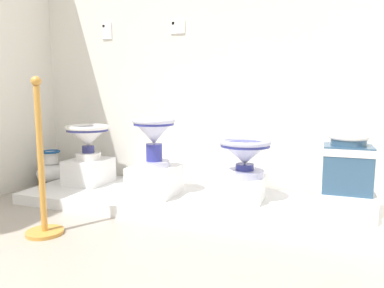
{
  "coord_description": "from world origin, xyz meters",
  "views": [
    {
      "loc": [
        2.77,
        -0.47,
        0.92
      ],
      "look_at": [
        1.77,
        2.21,
        0.53
      ],
      "focal_mm": 33.65,
      "sensor_mm": 36.0,
      "label": 1
    }
  ],
  "objects": [
    {
      "name": "info_placard_second",
      "position": [
        1.46,
        2.68,
        1.53
      ],
      "size": [
        0.14,
        0.01,
        0.12
      ],
      "color": "white"
    },
    {
      "name": "stanchion_post_near_left",
      "position": [
        1.05,
        1.34,
        0.32
      ],
      "size": [
        0.24,
        0.24,
        1.03
      ],
      "color": "gold",
      "rests_on": "ground_plane"
    },
    {
      "name": "antique_toilet_broad_patterned",
      "position": [
        1.45,
        2.17,
        0.6
      ],
      "size": [
        0.35,
        0.35,
        0.4
      ],
      "color": "silver",
      "rests_on": "plinth_block_broad_patterned"
    },
    {
      "name": "antique_toilet_pale_glazed",
      "position": [
        0.71,
        2.3,
        0.54
      ],
      "size": [
        0.4,
        0.4,
        0.32
      ],
      "color": "white",
      "rests_on": "plinth_block_pale_glazed"
    },
    {
      "name": "plinth_block_pale_glazed",
      "position": [
        0.71,
        2.3,
        0.2
      ],
      "size": [
        0.34,
        0.39,
        0.23
      ],
      "primitive_type": "cube",
      "color": "white",
      "rests_on": "display_platform"
    },
    {
      "name": "plinth_block_squat_floral",
      "position": [
        2.2,
        2.27,
        0.18
      ],
      "size": [
        0.3,
        0.29,
        0.19
      ],
      "primitive_type": "cube",
      "color": "white",
      "rests_on": "display_platform"
    },
    {
      "name": "antique_toilet_squat_floral",
      "position": [
        2.2,
        2.27,
        0.47
      ],
      "size": [
        0.4,
        0.4,
        0.3
      ],
      "color": "#B1B4D9",
      "rests_on": "plinth_block_squat_floral"
    },
    {
      "name": "plinth_block_central_ornate",
      "position": [
        2.92,
        2.16,
        0.17
      ],
      "size": [
        0.38,
        0.36,
        0.17
      ],
      "primitive_type": "cube",
      "color": "white",
      "rests_on": "display_platform"
    },
    {
      "name": "plinth_block_broad_patterned",
      "position": [
        1.45,
        2.17,
        0.21
      ],
      "size": [
        0.37,
        0.38,
        0.24
      ],
      "primitive_type": "cube",
      "color": "white",
      "rests_on": "display_platform"
    },
    {
      "name": "display_platform",
      "position": [
        1.8,
        2.21,
        0.04
      ],
      "size": [
        2.96,
        0.9,
        0.09
      ],
      "primitive_type": "cube",
      "color": "white",
      "rests_on": "ground_plane"
    },
    {
      "name": "antique_toilet_central_ornate",
      "position": [
        2.92,
        2.16,
        0.46
      ],
      "size": [
        0.32,
        0.28,
        0.4
      ],
      "color": "#305271",
      "rests_on": "plinth_block_central_ornate"
    },
    {
      "name": "wall_back",
      "position": [
        1.8,
        2.72,
        1.52
      ],
      "size": [
        3.8,
        0.06,
        3.04
      ],
      "primitive_type": "cube",
      "color": "silver",
      "rests_on": "ground_plane"
    },
    {
      "name": "decorative_vase_spare",
      "position": [
        0.2,
        2.38,
        0.15
      ],
      "size": [
        0.3,
        0.3,
        0.36
      ],
      "color": "navy",
      "rests_on": "ground_plane"
    },
    {
      "name": "info_placard_first",
      "position": [
        0.7,
        2.68,
        1.54
      ],
      "size": [
        0.11,
        0.01,
        0.16
      ],
      "color": "white"
    }
  ]
}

